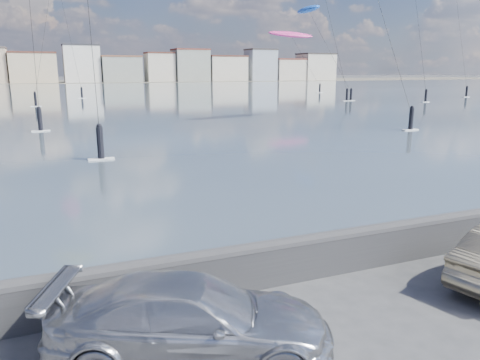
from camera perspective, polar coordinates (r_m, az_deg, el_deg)
bay_water at (r=97.84m, az=-20.85°, el=9.65°), size 500.00×177.00×0.00m
far_shore_strip at (r=206.25m, az=-21.97°, el=11.04°), size 500.00×60.00×0.00m
seawall at (r=10.33m, az=-2.42°, el=-10.82°), size 400.00×0.36×1.08m
far_buildings at (r=192.23m, az=-21.66°, el=12.77°), size 240.79×13.26×14.60m
car_silver at (r=8.27m, az=-5.98°, el=-16.57°), size 5.17×3.65×1.39m
kitesurfer_9 at (r=84.76m, az=8.34°, el=19.80°), size 5.52×15.98×15.83m
kitesurfer_15 at (r=116.27m, az=6.20°, el=17.18°), size 11.34×18.92×14.27m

